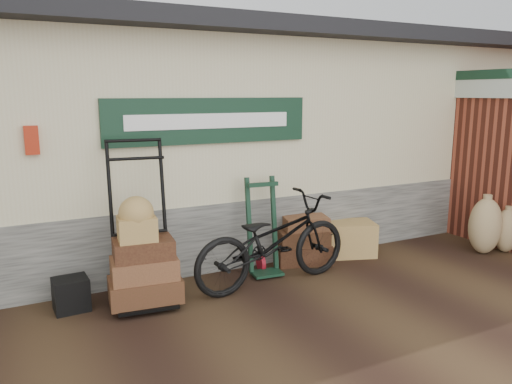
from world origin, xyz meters
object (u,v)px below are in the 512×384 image
suitcase_stack (303,239)px  bicycle (273,236)px  green_barrow (263,227)px  black_trunk (71,294)px  wicker_hamper (347,238)px  porter_trolley (140,221)px

suitcase_stack → bicycle: bicycle is taller
green_barrow → black_trunk: bearing=-173.2°
green_barrow → suitcase_stack: (0.68, 0.13, -0.29)m
green_barrow → wicker_hamper: (1.42, 0.11, -0.38)m
green_barrow → bicycle: (-0.08, -0.41, -0.01)m
suitcase_stack → porter_trolley: bearing=-172.8°
porter_trolley → green_barrow: (1.60, 0.16, -0.29)m
porter_trolley → suitcase_stack: size_ratio=2.48×
green_barrow → wicker_hamper: bearing=9.7°
porter_trolley → black_trunk: porter_trolley is taller
green_barrow → suitcase_stack: bearing=16.2°
suitcase_stack → black_trunk: size_ratio=2.08×
porter_trolley → green_barrow: porter_trolley is taller
porter_trolley → green_barrow: size_ratio=1.48×
suitcase_stack → green_barrow: bearing=-169.1°
green_barrow → wicker_hamper: 1.47m
black_trunk → bicycle: (2.27, -0.34, 0.43)m
black_trunk → bicycle: size_ratio=0.17×
porter_trolley → bicycle: bearing=-3.0°
porter_trolley → wicker_hamper: size_ratio=2.47×
wicker_hamper → black_trunk: 3.77m
wicker_hamper → black_trunk: size_ratio=2.09×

